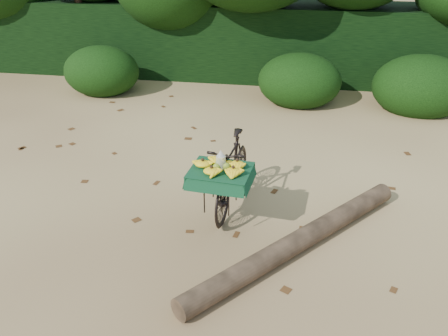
# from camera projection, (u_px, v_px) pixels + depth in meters

# --- Properties ---
(ground) EXTENTS (80.00, 80.00, 0.00)m
(ground) POSITION_uv_depth(u_px,v_px,m) (185.00, 196.00, 6.87)
(ground) COLOR #D3B670
(ground) RESTS_ON ground
(vendor_bicycle) EXTENTS (0.79, 1.80, 1.03)m
(vendor_bicycle) POSITION_uv_depth(u_px,v_px,m) (232.00, 172.00, 6.39)
(vendor_bicycle) COLOR black
(vendor_bicycle) RESTS_ON ground
(fallen_log) EXTENTS (2.48, 2.90, 0.26)m
(fallen_log) POSITION_uv_depth(u_px,v_px,m) (299.00, 241.00, 5.68)
(fallen_log) COLOR brown
(fallen_log) RESTS_ON ground
(hedge_backdrop) EXTENTS (26.00, 1.80, 1.80)m
(hedge_backdrop) POSITION_uv_depth(u_px,v_px,m) (243.00, 40.00, 11.98)
(hedge_backdrop) COLOR black
(hedge_backdrop) RESTS_ON ground
(bush_clumps) EXTENTS (8.80, 1.70, 0.90)m
(bush_clumps) POSITION_uv_depth(u_px,v_px,m) (253.00, 81.00, 10.36)
(bush_clumps) COLOR black
(bush_clumps) RESTS_ON ground
(leaf_litter) EXTENTS (7.00, 7.30, 0.01)m
(leaf_litter) POSITION_uv_depth(u_px,v_px,m) (194.00, 175.00, 7.44)
(leaf_litter) COLOR #4E2E14
(leaf_litter) RESTS_ON ground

